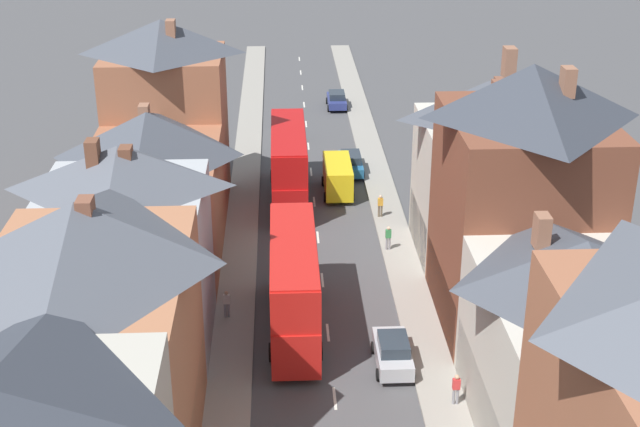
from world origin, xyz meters
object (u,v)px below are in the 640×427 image
car_parked_right_a (351,163)px  pedestrian_mid_left (456,388)px  double_decker_bus_lead (289,163)px  car_parked_left_a (393,352)px  pedestrian_far_right (380,205)px  car_near_silver (337,100)px  car_near_blue (287,130)px  pedestrian_mid_right (227,303)px  pedestrian_far_left (388,237)px  double_decker_bus_mid_street (294,284)px  delivery_van (338,176)px

car_parked_right_a → pedestrian_mid_left: size_ratio=2.84×
car_parked_right_a → double_decker_bus_lead: bearing=-133.6°
car_parked_left_a → pedestrian_far_right: pedestrian_far_right is taller
car_near_silver → car_parked_left_a: (0.00, -44.26, 0.05)m
car_parked_left_a → car_parked_right_a: size_ratio=0.88×
car_near_blue → car_near_silver: bearing=61.1°
pedestrian_mid_right → car_parked_left_a: bearing=-30.6°
car_near_silver → pedestrian_far_left: size_ratio=2.55×
car_parked_left_a → pedestrian_mid_right: size_ratio=2.49×
car_near_silver → pedestrian_mid_left: (2.55, -47.76, 0.23)m
double_decker_bus_mid_street → car_near_silver: bearing=83.1°
double_decker_bus_mid_street → car_parked_right_a: (4.91, 23.32, -1.99)m
car_near_silver → pedestrian_mid_right: 40.11m
double_decker_bus_lead → car_parked_left_a: bearing=-77.4°
car_parked_left_a → car_parked_right_a: (0.00, 27.09, -0.02)m
double_decker_bus_lead → pedestrian_mid_right: double_decker_bus_lead is taller
car_parked_left_a → car_parked_right_a: car_parked_left_a is taller
pedestrian_far_left → car_near_silver: bearing=92.4°
car_parked_left_a → pedestrian_far_left: bearing=84.3°
car_near_silver → double_decker_bus_lead: bearing=-102.4°
double_decker_bus_mid_street → pedestrian_mid_right: 4.31m
car_parked_right_a → pedestrian_mid_left: bearing=-85.2°
double_decker_bus_lead → pedestrian_far_left: double_decker_bus_lead is taller
double_decker_bus_mid_street → pedestrian_far_left: (6.21, 9.30, -1.78)m
car_parked_right_a → car_parked_left_a: bearing=-90.0°
double_decker_bus_mid_street → delivery_van: bearing=79.4°
double_decker_bus_lead → delivery_van: bearing=16.0°
car_parked_left_a → pedestrian_mid_left: bearing=-53.9°
car_near_blue → pedestrian_mid_left: pedestrian_mid_left is taller
delivery_van → pedestrian_mid_left: delivery_van is taller
double_decker_bus_mid_street → car_near_blue: size_ratio=2.57×
car_near_silver → car_parked_left_a: bearing=-90.0°
double_decker_bus_mid_street → pedestrian_mid_right: size_ratio=6.71×
car_near_blue → car_parked_left_a: car_parked_left_a is taller
double_decker_bus_lead → pedestrian_far_right: 7.49m
double_decker_bus_mid_street → pedestrian_far_left: 11.32m
double_decker_bus_mid_street → pedestrian_far_right: bearing=66.6°
double_decker_bus_mid_street → pedestrian_mid_left: (7.46, -7.26, -1.78)m
car_parked_left_a → double_decker_bus_mid_street: bearing=142.5°
pedestrian_far_right → car_near_blue: bearing=110.1°
pedestrian_far_right → pedestrian_mid_left: bearing=-86.9°
car_near_blue → car_near_silver: (4.90, 8.88, -0.03)m
double_decker_bus_lead → pedestrian_far_right: bearing=-30.5°
double_decker_bus_lead → delivery_van: double_decker_bus_lead is taller
double_decker_bus_lead → double_decker_bus_mid_street: same height
car_parked_right_a → pedestrian_far_left: (1.30, -14.02, 0.20)m
double_decker_bus_lead → pedestrian_mid_left: bearing=-73.6°
double_decker_bus_mid_street → pedestrian_far_left: double_decker_bus_mid_street is taller
double_decker_bus_lead → car_parked_right_a: double_decker_bus_lead is taller
double_decker_bus_lead → pedestrian_far_right: double_decker_bus_lead is taller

